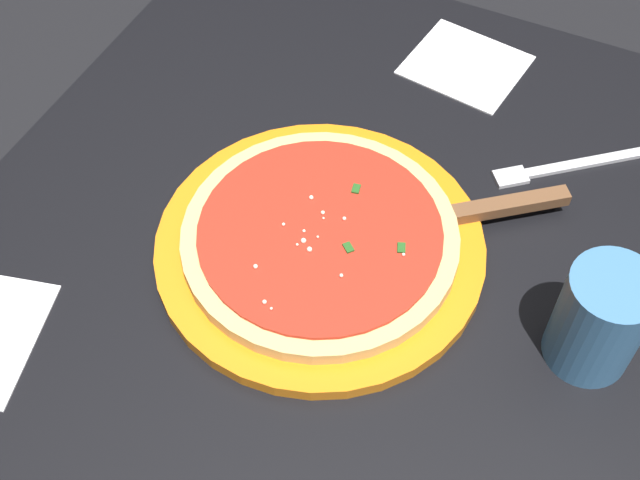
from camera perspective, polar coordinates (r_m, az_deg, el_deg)
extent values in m
cube|color=black|center=(1.39, 19.50, -3.33)|extent=(0.06, 0.06, 0.71)
cube|color=black|center=(1.49, -4.53, 5.41)|extent=(0.06, 0.06, 0.71)
cube|color=black|center=(0.88, -0.11, -2.81)|extent=(0.96, 0.78, 0.03)
cylinder|color=orange|center=(0.88, 0.00, -0.48)|extent=(0.34, 0.34, 0.02)
cylinder|color=#DBB26B|center=(0.86, 0.00, 0.14)|extent=(0.28, 0.28, 0.02)
cylinder|color=red|center=(0.85, 0.00, 0.54)|extent=(0.25, 0.25, 0.00)
sphere|color=#EFEACC|center=(0.84, -1.12, -0.04)|extent=(0.01, 0.01, 0.01)
sphere|color=#EFEACC|center=(0.83, -4.35, -1.78)|extent=(0.00, 0.00, 0.00)
sphere|color=#EFEACC|center=(0.84, 5.63, -0.97)|extent=(0.00, 0.00, 0.00)
sphere|color=#EFEACC|center=(0.86, 0.23, 1.47)|extent=(0.00, 0.00, 0.00)
sphere|color=#EFEACC|center=(0.84, -1.45, -0.16)|extent=(0.00, 0.00, 0.00)
sphere|color=#EFEACC|center=(0.84, -0.72, -0.64)|extent=(0.01, 0.01, 0.01)
sphere|color=#EFEACC|center=(0.82, 1.44, -2.39)|extent=(0.00, 0.00, 0.00)
sphere|color=#EFEACC|center=(0.85, -0.15, 0.21)|extent=(0.00, 0.00, 0.00)
sphere|color=#EFEACC|center=(0.86, 1.64, 1.45)|extent=(0.00, 0.00, 0.00)
sphere|color=#EFEACC|center=(0.80, -3.74, -4.16)|extent=(0.00, 0.00, 0.00)
sphere|color=#EFEACC|center=(0.80, -3.29, -4.61)|extent=(0.00, 0.00, 0.00)
sphere|color=#EFEACC|center=(0.85, -1.08, 0.61)|extent=(0.00, 0.00, 0.00)
sphere|color=#EFEACC|center=(0.88, -0.59, 2.87)|extent=(0.00, 0.00, 0.00)
sphere|color=#EFEACC|center=(0.87, 0.19, 1.85)|extent=(0.00, 0.00, 0.00)
sphere|color=#EFEACC|center=(0.84, -0.73, -0.57)|extent=(0.00, 0.00, 0.00)
sphere|color=#EFEACC|center=(0.86, -2.46, 1.06)|extent=(0.00, 0.00, 0.00)
cube|color=#23561E|center=(0.84, 5.48, -0.52)|extent=(0.01, 0.01, 0.00)
cube|color=#23561E|center=(0.84, 1.91, -0.50)|extent=(0.01, 0.01, 0.00)
cube|color=#23561E|center=(0.89, 2.27, 3.52)|extent=(0.01, 0.01, 0.00)
cube|color=silver|center=(0.88, 5.92, 0.93)|extent=(0.11, 0.11, 0.00)
cube|color=brown|center=(0.91, 12.58, 2.30)|extent=(0.09, 0.11, 0.01)
cylinder|color=teal|center=(0.81, 18.25, -5.09)|extent=(0.08, 0.08, 0.11)
cube|color=white|center=(1.09, 9.73, 11.50)|extent=(0.14, 0.15, 0.00)
cube|color=silver|center=(1.00, 17.57, 4.99)|extent=(0.10, 0.12, 0.00)
cube|color=silver|center=(0.97, 12.67, 4.15)|extent=(0.04, 0.04, 0.00)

